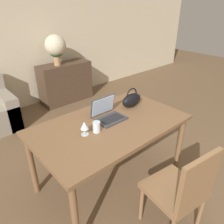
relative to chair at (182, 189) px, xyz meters
name	(u,v)px	position (x,y,z in m)	size (l,w,h in m)	color
ground_plane	(163,215)	(0.05, 0.16, -0.52)	(14.00, 14.00, 0.00)	brown
wall_back	(14,35)	(0.05, 3.52, 0.83)	(10.00, 0.06, 2.70)	beige
dining_table	(110,130)	(-0.03, 0.87, 0.18)	(1.57, 0.94, 0.78)	brown
chair	(182,189)	(0.00, 0.00, 0.00)	(0.49, 0.49, 0.93)	olive
sideboard	(66,83)	(0.78, 3.19, -0.12)	(1.04, 0.40, 0.79)	#4C3828
laptop	(107,113)	(0.02, 0.97, 0.32)	(0.31, 0.26, 0.22)	#38383D
drinking_glass	(97,127)	(-0.23, 0.83, 0.31)	(0.07, 0.07, 0.11)	silver
wine_glass	(84,126)	(-0.35, 0.87, 0.36)	(0.08, 0.08, 0.14)	silver
handbag	(131,100)	(0.41, 1.00, 0.35)	(0.27, 0.12, 0.23)	black
flower_vase	(56,47)	(0.63, 3.15, 0.61)	(0.38, 0.38, 0.56)	tan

